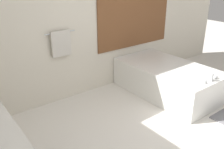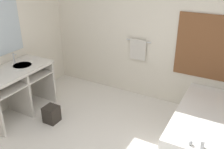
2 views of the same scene
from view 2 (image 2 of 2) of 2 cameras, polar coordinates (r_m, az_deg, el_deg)
wall_back_with_blinds at (r=4.65m, az=10.48°, el=9.46°), size 7.40×0.13×2.70m
vanity_counter at (r=4.59m, az=-20.92°, el=-1.58°), size 0.67×1.25×0.88m
sink_faucet at (r=4.70m, az=-21.50°, el=3.43°), size 0.09×0.04×0.18m
bathtub at (r=4.04m, az=21.47°, el=-11.29°), size 1.00×1.79×0.63m
waste_bin at (r=4.43m, az=-13.67°, el=-8.80°), size 0.23×0.23×0.29m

